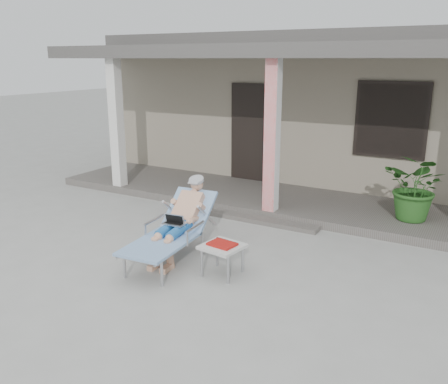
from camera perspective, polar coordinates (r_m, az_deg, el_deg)
The scene contains 8 objects.
ground at distance 6.78m, azimuth -2.01°, elevation -8.22°, with size 60.00×60.00×0.00m, color #9E9E99.
house at distance 12.25m, azimuth 14.26°, elevation 10.18°, with size 10.40×5.40×3.30m.
porch_deck at distance 9.28m, azimuth 7.71°, elevation -1.17°, with size 10.00×2.00×0.15m, color #605B56.
porch_overhang at distance 8.83m, azimuth 8.24°, elevation 15.83°, with size 10.00×2.30×2.85m.
porch_step at distance 8.28m, azimuth 4.70°, elevation -3.44°, with size 2.00×0.30×0.07m, color #605B56.
lounger at distance 6.64m, azimuth -5.83°, elevation -2.25°, with size 0.80×1.80×1.15m.
side_table at distance 6.22m, azimuth -0.20°, elevation -6.75°, with size 0.56×0.56×0.44m.
potted_palm at distance 8.40m, azimuth 22.24°, elevation 0.49°, with size 1.01×0.88×1.12m, color #26591E.
Camera 1 is at (3.26, -5.27, 2.75)m, focal length 38.00 mm.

